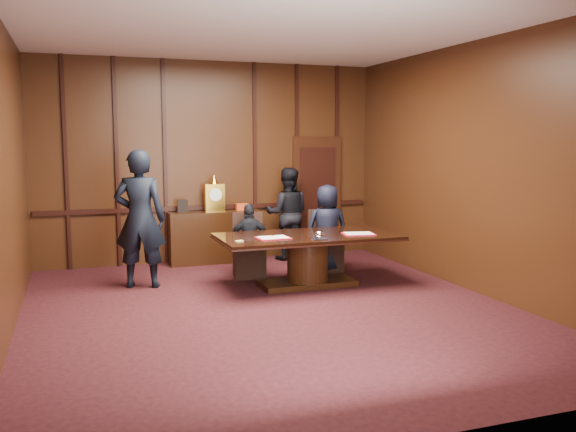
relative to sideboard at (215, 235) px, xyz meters
The scene contains 13 objects.
room 3.36m from the sideboard, 88.80° to the right, with size 7.00×7.04×3.50m.
sideboard is the anchor object (origin of this frame).
conference_table 2.34m from the sideboard, 67.40° to the right, with size 2.62×1.32×0.76m.
folder_left 2.34m from the sideboard, 82.02° to the right, with size 0.47×0.35×0.02m.
folder_right 2.88m from the sideboard, 55.65° to the right, with size 0.51×0.41×0.02m.
inkstand 2.78m from the sideboard, 70.99° to the right, with size 0.20×0.14×0.12m.
notepad 2.43m from the sideboard, 94.72° to the right, with size 0.10×0.07×0.01m, color #CEC765.
chair_left 1.32m from the sideboard, 78.83° to the right, with size 0.55×0.55×0.99m.
chair_right 2.02m from the sideboard, 39.58° to the right, with size 0.52×0.52×0.99m.
signatory_left 1.39m from the sideboard, 79.63° to the right, with size 0.68×0.28×1.16m, color black.
signatory_right 2.07m from the sideboard, 41.28° to the right, with size 0.70×0.45×1.43m, color black.
witness_left 2.07m from the sideboard, 134.85° to the right, with size 0.73×0.48×2.01m, color black.
witness_right 1.34m from the sideboard, ahead, with size 0.80×0.63×1.65m, color black.
Camera 1 is at (-2.30, -7.09, 2.14)m, focal length 38.00 mm.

